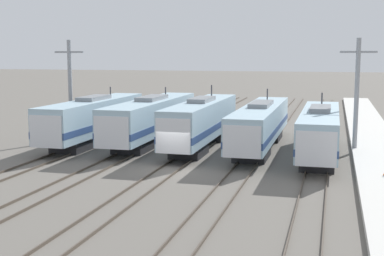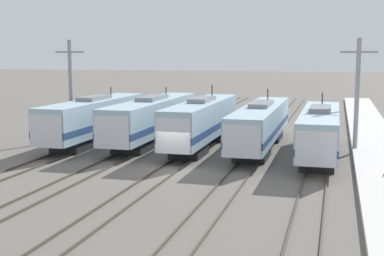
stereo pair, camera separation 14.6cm
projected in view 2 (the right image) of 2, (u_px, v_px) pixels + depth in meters
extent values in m
plane|color=#666059|center=(170.00, 170.00, 36.83)|extent=(400.00, 400.00, 0.00)
cube|color=#4C4238|center=(34.00, 160.00, 39.54)|extent=(0.07, 120.00, 0.15)
cube|color=#4C4238|center=(51.00, 162.00, 39.17)|extent=(0.07, 120.00, 0.15)
cube|color=#4C4238|center=(95.00, 164.00, 38.27)|extent=(0.07, 120.00, 0.15)
cube|color=#4C4238|center=(113.00, 165.00, 37.90)|extent=(0.07, 120.00, 0.15)
cube|color=#4C4238|center=(160.00, 168.00, 37.00)|extent=(0.07, 120.00, 0.15)
cube|color=#4C4238|center=(180.00, 169.00, 36.63)|extent=(0.07, 120.00, 0.15)
cube|color=#4C4238|center=(229.00, 172.00, 35.73)|extent=(0.07, 120.00, 0.15)
cube|color=#4C4238|center=(251.00, 173.00, 35.36)|extent=(0.07, 120.00, 0.15)
cube|color=#4C4238|center=(304.00, 176.00, 34.46)|extent=(0.07, 120.00, 0.15)
cube|color=#4C4238|center=(327.00, 178.00, 34.09)|extent=(0.07, 120.00, 0.15)
cube|color=#232326|center=(73.00, 145.00, 43.92)|extent=(2.45, 3.66, 0.95)
cube|color=#232326|center=(114.00, 131.00, 51.86)|extent=(2.45, 3.66, 0.95)
cube|color=#9EBCCC|center=(95.00, 116.00, 47.62)|extent=(2.88, 16.62, 2.89)
cube|color=navy|center=(95.00, 122.00, 47.70)|extent=(2.92, 16.66, 0.52)
cube|color=silver|center=(52.00, 130.00, 40.54)|extent=(2.65, 1.95, 2.46)
cube|color=black|center=(46.00, 124.00, 39.62)|extent=(2.25, 0.08, 0.69)
cube|color=gray|center=(94.00, 98.00, 47.40)|extent=(1.58, 4.15, 0.35)
cylinder|color=#38383D|center=(111.00, 92.00, 50.85)|extent=(0.12, 0.12, 0.95)
cube|color=#232326|center=(134.00, 145.00, 43.76)|extent=(2.55, 3.99, 0.95)
cube|color=#232326|center=(168.00, 130.00, 52.43)|extent=(2.55, 3.99, 0.95)
cube|color=#9EBCCC|center=(153.00, 116.00, 47.83)|extent=(3.00, 18.13, 2.87)
cube|color=navy|center=(153.00, 122.00, 47.91)|extent=(3.04, 18.17, 0.52)
cube|color=silver|center=(116.00, 131.00, 39.94)|extent=(2.76, 1.76, 2.44)
cube|color=black|center=(111.00, 125.00, 39.10)|extent=(2.34, 0.08, 0.68)
cube|color=gray|center=(152.00, 98.00, 47.60)|extent=(1.65, 4.53, 0.35)
cylinder|color=#38383D|center=(166.00, 92.00, 51.38)|extent=(0.12, 0.12, 0.90)
cube|color=#232326|center=(189.00, 150.00, 41.59)|extent=(2.34, 3.68, 0.95)
cube|color=#232326|center=(213.00, 134.00, 49.57)|extent=(2.34, 3.68, 0.95)
cube|color=#9EBCCC|center=(202.00, 119.00, 45.31)|extent=(2.76, 16.71, 2.95)
cube|color=navy|center=(202.00, 126.00, 45.39)|extent=(2.80, 16.75, 0.53)
cube|color=silver|center=(177.00, 134.00, 38.38)|extent=(2.54, 2.34, 2.51)
cube|color=black|center=(173.00, 128.00, 37.26)|extent=(2.16, 0.08, 0.70)
cube|color=gray|center=(202.00, 100.00, 45.08)|extent=(1.52, 4.18, 0.35)
cylinder|color=#38383D|center=(212.00, 92.00, 48.53)|extent=(0.12, 0.12, 1.19)
cube|color=#232326|center=(252.00, 153.00, 40.55)|extent=(2.41, 4.16, 0.95)
cube|color=#232326|center=(268.00, 134.00, 49.58)|extent=(2.41, 4.16, 0.95)
cube|color=#9EBCCC|center=(261.00, 122.00, 44.81)|extent=(2.84, 18.90, 2.62)
cube|color=navy|center=(261.00, 128.00, 44.89)|extent=(2.88, 18.94, 0.47)
cube|color=silver|center=(244.00, 139.00, 36.88)|extent=(2.61, 2.45, 2.23)
cube|color=black|center=(242.00, 135.00, 35.72)|extent=(2.22, 0.08, 0.62)
cube|color=gray|center=(261.00, 104.00, 44.61)|extent=(1.56, 4.73, 0.35)
cylinder|color=#38383D|center=(268.00, 95.00, 48.52)|extent=(0.12, 0.12, 1.19)
cube|color=#232326|center=(317.00, 161.00, 37.20)|extent=(2.33, 3.61, 0.95)
cube|color=#232326|center=(321.00, 143.00, 45.04)|extent=(2.33, 3.61, 0.95)
cube|color=#9EBCCC|center=(320.00, 128.00, 40.87)|extent=(2.75, 16.40, 2.64)
cube|color=navy|center=(320.00, 135.00, 40.95)|extent=(2.79, 16.44, 0.47)
cube|color=silver|center=(316.00, 146.00, 33.99)|extent=(2.53, 2.13, 2.24)
cube|color=black|center=(316.00, 141.00, 32.98)|extent=(2.15, 0.08, 0.63)
cube|color=gray|center=(321.00, 109.00, 40.67)|extent=(1.51, 4.10, 0.35)
cylinder|color=#38383D|center=(322.00, 100.00, 44.06)|extent=(0.12, 0.12, 1.14)
cylinder|color=gray|center=(71.00, 90.00, 48.80)|extent=(0.36, 0.36, 9.15)
cube|color=gray|center=(70.00, 52.00, 48.31)|extent=(2.83, 0.16, 0.16)
cylinder|color=gray|center=(357.00, 96.00, 42.32)|extent=(0.36, 0.36, 9.15)
cube|color=gray|center=(359.00, 52.00, 41.83)|extent=(2.83, 0.16, 0.16)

